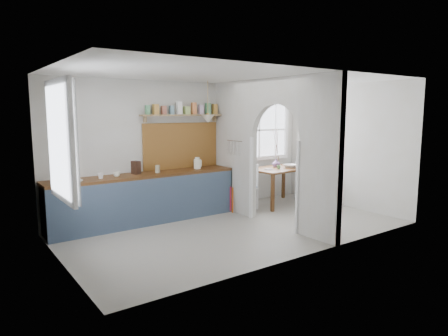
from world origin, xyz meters
TOP-DOWN VIEW (x-y plane):
  - floor at (0.00, 0.00)m, footprint 5.80×3.20m
  - ceiling at (0.00, 0.00)m, footprint 5.80×3.20m
  - walls at (0.00, 0.00)m, footprint 5.81×3.21m
  - partition at (0.70, 0.06)m, footprint 0.12×3.20m
  - kitchen_window at (-2.87, 0.00)m, footprint 0.10×1.16m
  - nook_window at (1.80, 1.56)m, footprint 1.76×0.10m
  - counter at (-1.13, 1.33)m, footprint 3.50×0.60m
  - sink at (-2.43, 1.30)m, footprint 0.40×0.40m
  - backsplash at (-0.20, 1.58)m, footprint 1.65×0.03m
  - shelf at (-0.21, 1.49)m, footprint 1.75×0.20m
  - pendant_lamp at (0.15, 1.15)m, footprint 0.26×0.26m
  - utensil_rail at (0.61, 0.90)m, footprint 0.02×0.50m
  - dining_table at (1.85, 0.95)m, footprint 1.35×0.96m
  - chair_left at (0.94, 1.00)m, footprint 0.53×0.53m
  - chair_right at (2.75, 0.98)m, footprint 0.52×0.52m
  - kettle at (0.01, 1.32)m, footprint 0.23×0.21m
  - mug_a at (-1.94, 1.26)m, footprint 0.11×0.11m
  - mug_b at (-1.66, 1.28)m, footprint 0.14×0.14m
  - knife_block at (-1.26, 1.36)m, footprint 0.15×0.18m
  - jar at (-0.87, 1.30)m, footprint 0.10×0.10m
  - towel_magenta at (0.58, 0.99)m, footprint 0.02×0.03m
  - towel_orange at (0.58, 0.92)m, footprint 0.02×0.03m
  - bowl at (2.11, 0.86)m, footprint 0.29×0.29m
  - table_cup at (1.76, 0.85)m, footprint 0.11×0.11m
  - plate at (1.51, 0.90)m, footprint 0.20×0.20m
  - vase at (1.91, 1.09)m, footprint 0.19×0.19m

SIDE VIEW (x-z plane):
  - floor at x=0.00m, z-range -0.01..0.01m
  - towel_orange at x=0.58m, z-range -0.02..0.52m
  - towel_magenta at x=0.58m, z-range 0.03..0.52m
  - dining_table at x=1.85m, z-range 0.00..0.80m
  - chair_right at x=2.75m, z-range 0.00..0.87m
  - counter at x=-1.13m, z-range 0.01..0.91m
  - chair_left at x=0.94m, z-range 0.00..0.95m
  - plate at x=1.51m, z-range 0.80..0.82m
  - bowl at x=2.11m, z-range 0.80..0.87m
  - table_cup at x=1.76m, z-range 0.80..0.88m
  - sink at x=-2.43m, z-range 0.88..0.90m
  - vase at x=1.91m, z-range 0.80..0.98m
  - mug_b at x=-1.66m, z-range 0.90..0.99m
  - mug_a at x=-1.94m, z-range 0.90..1.00m
  - jar at x=-0.87m, z-range 0.90..1.04m
  - kettle at x=0.01m, z-range 0.90..1.12m
  - knife_block at x=-1.26m, z-range 0.90..1.14m
  - walls at x=0.00m, z-range 0.00..2.60m
  - backsplash at x=-0.20m, z-range 0.90..1.80m
  - utensil_rail at x=0.61m, z-range 1.44..1.46m
  - partition at x=0.70m, z-range 0.15..2.75m
  - nook_window at x=1.80m, z-range 0.95..2.25m
  - kitchen_window at x=-2.87m, z-range 0.90..2.40m
  - pendant_lamp at x=0.15m, z-range 1.80..1.96m
  - shelf at x=-0.21m, z-range 1.91..2.12m
  - ceiling at x=0.00m, z-range 2.60..2.60m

